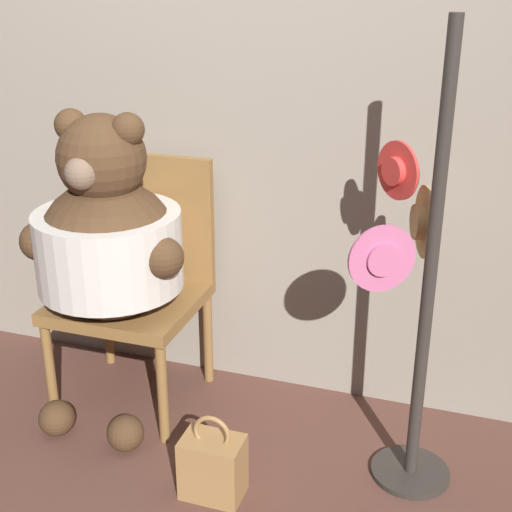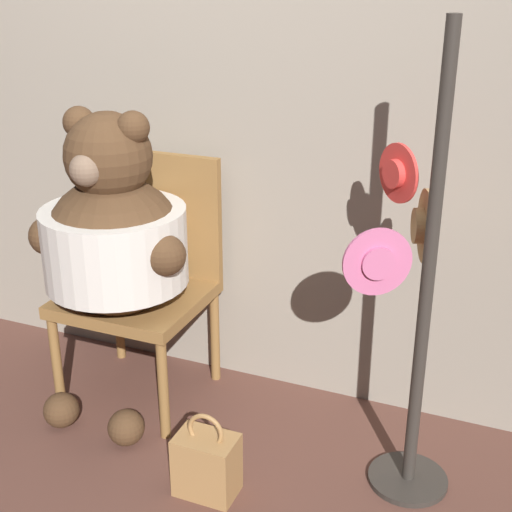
# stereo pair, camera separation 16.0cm
# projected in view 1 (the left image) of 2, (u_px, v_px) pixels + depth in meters

# --- Properties ---
(ground_plane) EXTENTS (14.00, 14.00, 0.00)m
(ground_plane) POSITION_uv_depth(u_px,v_px,m) (190.00, 451.00, 2.69)
(ground_plane) COLOR brown
(wall_back) EXTENTS (8.00, 0.10, 2.48)m
(wall_back) POSITION_uv_depth(u_px,v_px,m) (243.00, 92.00, 2.76)
(wall_back) COLOR gray
(wall_back) RESTS_ON ground_plane
(chair) EXTENTS (0.55, 0.51, 1.00)m
(chair) POSITION_uv_depth(u_px,v_px,m) (138.00, 274.00, 2.90)
(chair) COLOR olive
(chair) RESTS_ON ground_plane
(teddy_bear) EXTENTS (0.67, 0.59, 1.23)m
(teddy_bear) POSITION_uv_depth(u_px,v_px,m) (108.00, 241.00, 2.67)
(teddy_bear) COLOR #4C331E
(teddy_bear) RESTS_ON ground_plane
(hat_display_rack) EXTENTS (0.38, 0.38, 1.58)m
(hat_display_rack) POSITION_uv_depth(u_px,v_px,m) (415.00, 290.00, 2.33)
(hat_display_rack) COLOR #332D28
(hat_display_rack) RESTS_ON ground_plane
(handbag_on_ground) EXTENTS (0.21, 0.14, 0.32)m
(handbag_on_ground) POSITION_uv_depth(u_px,v_px,m) (213.00, 466.00, 2.43)
(handbag_on_ground) COLOR #A87A47
(handbag_on_ground) RESTS_ON ground_plane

